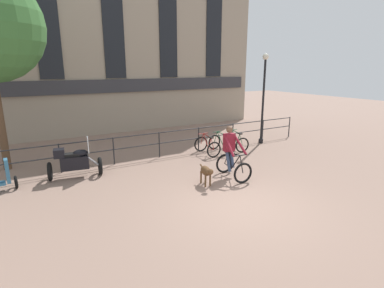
% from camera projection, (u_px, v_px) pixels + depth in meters
% --- Properties ---
extents(ground_plane, '(60.00, 60.00, 0.00)m').
position_uv_depth(ground_plane, '(240.00, 206.00, 7.95)').
color(ground_plane, '#8E7060').
extents(canal_railing, '(15.05, 0.05, 1.05)m').
position_uv_depth(canal_railing, '(159.00, 140.00, 12.13)').
color(canal_railing, '#232326').
rests_on(canal_railing, ground_plane).
extents(building_facade, '(18.00, 0.72, 11.16)m').
position_uv_depth(building_facade, '(112.00, 29.00, 15.77)').
color(building_facade, gray).
rests_on(building_facade, ground_plane).
extents(cyclist_with_bike, '(0.77, 1.22, 1.70)m').
position_uv_depth(cyclist_with_bike, '(231.00, 155.00, 9.94)').
color(cyclist_with_bike, black).
rests_on(cyclist_with_bike, ground_plane).
extents(dog, '(0.31, 0.88, 0.63)m').
position_uv_depth(dog, '(206.00, 172.00, 9.27)').
color(dog, brown).
rests_on(dog, ground_plane).
extents(parked_motorcycle, '(1.76, 0.88, 1.35)m').
position_uv_depth(parked_motorcycle, '(74.00, 162.00, 9.88)').
color(parked_motorcycle, black).
rests_on(parked_motorcycle, ground_plane).
extents(parked_bicycle_near_lamp, '(0.69, 1.13, 0.86)m').
position_uv_depth(parked_bicycle_near_lamp, '(207.00, 146.00, 12.60)').
color(parked_bicycle_near_lamp, black).
rests_on(parked_bicycle_near_lamp, ground_plane).
extents(parked_bicycle_mid_left, '(0.74, 1.15, 0.86)m').
position_uv_depth(parked_bicycle_mid_left, '(222.00, 144.00, 12.97)').
color(parked_bicycle_mid_left, black).
rests_on(parked_bicycle_mid_left, ground_plane).
extents(parked_bicycle_mid_right, '(0.77, 1.17, 0.86)m').
position_uv_depth(parked_bicycle_mid_right, '(236.00, 142.00, 13.33)').
color(parked_bicycle_mid_right, black).
rests_on(parked_bicycle_mid_right, ground_plane).
extents(street_lamp, '(0.28, 0.28, 4.19)m').
position_uv_depth(street_lamp, '(263.00, 94.00, 14.03)').
color(street_lamp, black).
rests_on(street_lamp, ground_plane).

